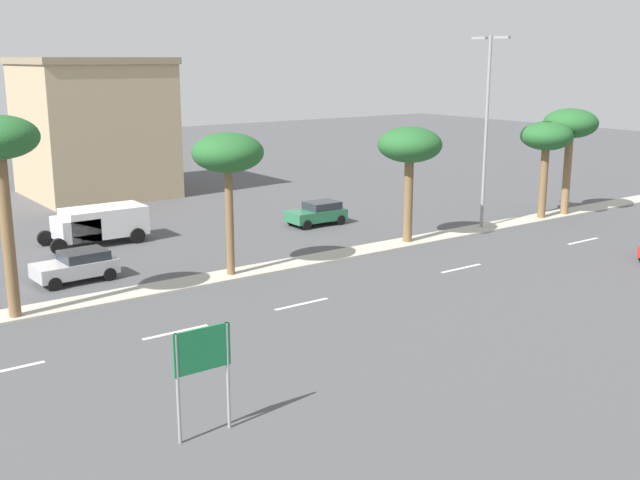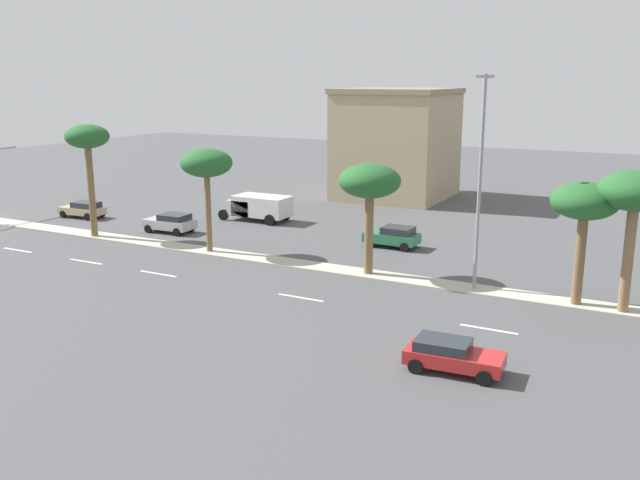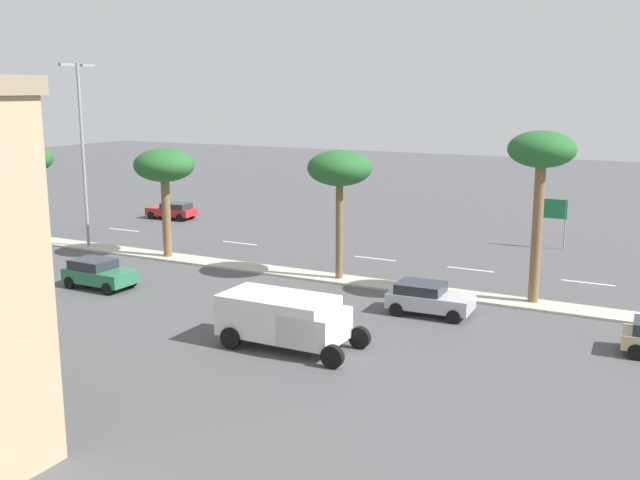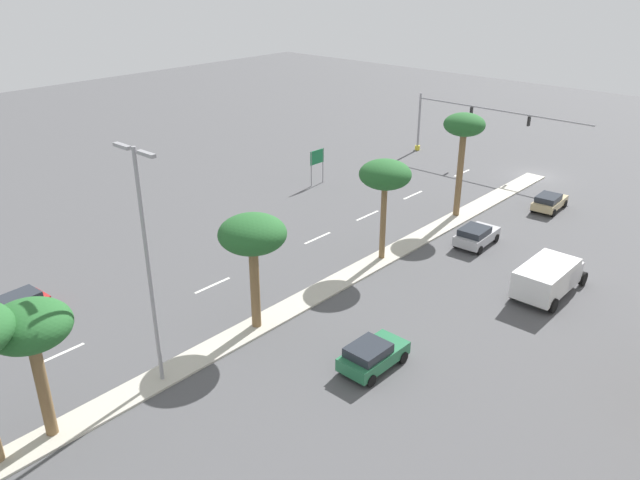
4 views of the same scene
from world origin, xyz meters
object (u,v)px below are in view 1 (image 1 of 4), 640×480
at_px(palm_tree_mid, 410,147).
at_px(sedan_green_mid, 318,213).
at_px(palm_tree_leading, 546,138).
at_px(sedan_silver_right, 77,265).
at_px(box_truck, 96,224).
at_px(street_lamp_mid, 487,120).
at_px(directional_road_sign, 202,358).
at_px(palm_tree_left, 570,126).
at_px(commercial_building, 93,127).
at_px(palm_tree_outboard, 228,155).

bearing_deg(palm_tree_mid, sedan_green_mid, -169.98).
distance_m(palm_tree_leading, sedan_silver_right, 30.96).
distance_m(sedan_silver_right, box_truck, 7.80).
bearing_deg(street_lamp_mid, directional_road_sign, -62.34).
bearing_deg(palm_tree_left, palm_tree_leading, -93.41).
relative_size(street_lamp_mid, sedan_green_mid, 3.09).
distance_m(palm_tree_leading, box_truck, 29.22).
relative_size(palm_tree_left, box_truck, 1.23).
height_order(sedan_silver_right, box_truck, box_truck).
distance_m(directional_road_sign, palm_tree_mid, 25.19).
height_order(directional_road_sign, box_truck, directional_road_sign).
xyz_separation_m(commercial_building, sedan_silver_right, (23.21, -9.49, -4.57)).
xyz_separation_m(palm_tree_mid, palm_tree_left, (0.30, 14.33, 0.50)).
bearing_deg(sedan_silver_right, palm_tree_outboard, 60.15).
bearing_deg(palm_tree_leading, palm_tree_outboard, -90.24).
height_order(commercial_building, palm_tree_outboard, commercial_building).
bearing_deg(palm_tree_outboard, palm_tree_leading, 89.76).
distance_m(directional_road_sign, sedan_green_mid, 28.85).
bearing_deg(palm_tree_outboard, sedan_green_mid, 124.66).
height_order(commercial_building, box_truck, commercial_building).
height_order(commercial_building, sedan_green_mid, commercial_building).
xyz_separation_m(palm_tree_leading, palm_tree_left, (0.14, 2.29, 0.70)).
xyz_separation_m(palm_tree_leading, box_truck, (-10.75, -26.84, -4.24)).
bearing_deg(street_lamp_mid, box_truck, -116.07).
xyz_separation_m(palm_tree_leading, sedan_silver_right, (-3.81, -30.37, -4.66)).
height_order(palm_tree_leading, sedan_green_mid, palm_tree_leading).
distance_m(commercial_building, palm_tree_mid, 28.27).
xyz_separation_m(palm_tree_left, box_truck, (-10.88, -29.13, -4.94)).
distance_m(palm_tree_mid, box_truck, 18.73).
xyz_separation_m(palm_tree_mid, sedan_silver_right, (-3.64, -18.33, -4.86)).
height_order(directional_road_sign, sedan_silver_right, directional_road_sign).
bearing_deg(commercial_building, street_lamp_mid, 29.90).
xyz_separation_m(palm_tree_mid, box_truck, (-10.58, -14.80, -4.44)).
distance_m(sedan_green_mid, sedan_silver_right, 17.43).
bearing_deg(box_truck, commercial_building, 159.88).
distance_m(directional_road_sign, palm_tree_outboard, 16.94).
bearing_deg(sedan_green_mid, palm_tree_left, 64.17).
bearing_deg(palm_tree_mid, sedan_silver_right, -101.24).
bearing_deg(box_truck, palm_tree_left, 69.52).
height_order(palm_tree_mid, box_truck, palm_tree_mid).
bearing_deg(box_truck, palm_tree_mid, 54.44).
bearing_deg(commercial_building, sedan_silver_right, -22.23).
distance_m(commercial_building, palm_tree_outboard, 27.09).
distance_m(commercial_building, street_lamp_mid, 30.83).
xyz_separation_m(sedan_green_mid, box_truck, (-3.33, -13.52, 0.42)).
xyz_separation_m(palm_tree_outboard, palm_tree_left, (0.24, 26.20, 0.08)).
height_order(palm_tree_left, sedan_silver_right, palm_tree_left).
relative_size(palm_tree_left, sedan_silver_right, 1.83).
bearing_deg(box_truck, directional_road_sign, -13.31).
height_order(palm_tree_outboard, palm_tree_mid, palm_tree_outboard).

